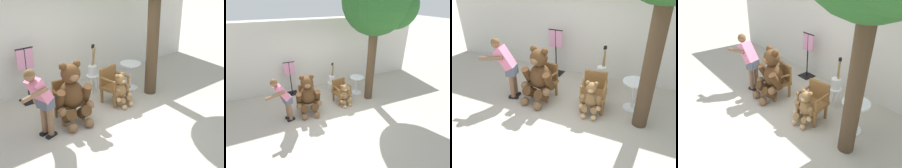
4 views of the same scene
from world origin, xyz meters
TOP-DOWN VIEW (x-y plane):
  - ground_plane at (0.00, 0.00)m, footprint 60.00×60.00m
  - back_wall at (0.00, 2.40)m, footprint 10.00×0.16m
  - wooden_chair_left at (-0.64, 0.70)m, footprint 0.62×0.58m
  - wooden_chair_right at (0.63, 0.70)m, footprint 0.63×0.60m
  - teddy_bear_large at (-0.65, 0.45)m, footprint 0.84×0.82m
  - teddy_bear_small at (0.65, 0.42)m, footprint 0.50×0.49m
  - person_visitor at (-1.45, 0.30)m, footprint 0.75×0.62m
  - white_stool at (0.58, 1.47)m, footprint 0.34×0.34m
  - brush_bucket at (0.58, 1.47)m, footprint 0.22×0.22m
  - round_side_table at (1.48, 1.02)m, footprint 0.56×0.56m
  - clothing_display_stand at (-0.96, 1.99)m, footprint 0.44×0.40m

SIDE VIEW (x-z plane):
  - ground_plane at x=0.00m, z-range 0.00..0.00m
  - white_stool at x=0.58m, z-range 0.13..0.59m
  - teddy_bear_small at x=0.65m, z-range -0.01..0.81m
  - round_side_table at x=1.48m, z-range 0.09..0.81m
  - wooden_chair_left at x=-0.64m, z-range 0.03..0.89m
  - wooden_chair_right at x=0.63m, z-range 0.03..0.89m
  - brush_bucket at x=0.58m, z-range 0.23..1.04m
  - teddy_bear_large at x=-0.65m, z-range -0.01..1.36m
  - clothing_display_stand at x=-0.96m, z-range 0.04..1.40m
  - person_visitor at x=-1.45m, z-range 0.15..1.67m
  - back_wall at x=0.00m, z-range 0.00..2.80m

